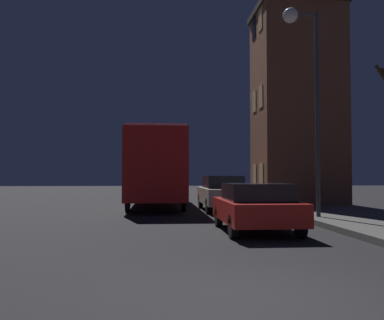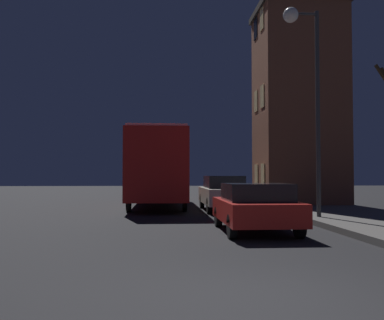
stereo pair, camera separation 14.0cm
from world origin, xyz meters
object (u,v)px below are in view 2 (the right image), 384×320
Objects in this scene: car_near_lane at (255,206)px; car_mid_lane at (223,192)px; streetlamp at (304,63)px; bus at (158,164)px.

car_mid_lane is (0.12, 7.00, 0.10)m from car_near_lane.
car_near_lane is at bearing -132.97° from streetlamp.
car_near_lane is 0.81× the size of car_mid_lane.
car_mid_lane is at bearing 89.05° from car_near_lane.
car_mid_lane is (-2.11, 4.61, -4.53)m from streetlamp.
streetlamp is at bearing -65.39° from car_mid_lane.
car_near_lane is 7.00m from car_mid_lane.
bus is (-4.98, 7.98, -3.20)m from streetlamp.
streetlamp is 5.67m from car_near_lane.
streetlamp reaches higher than car_mid_lane.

